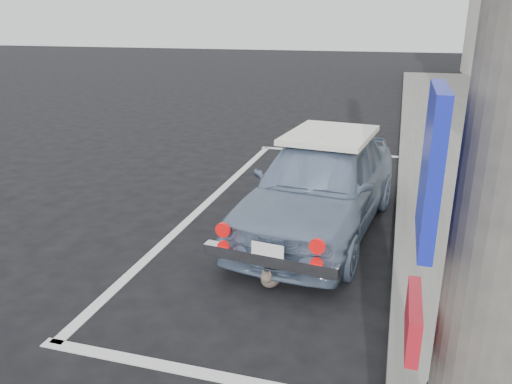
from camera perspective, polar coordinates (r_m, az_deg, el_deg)
ground at (r=4.63m, az=-8.93°, el=-15.12°), size 80.00×80.00×0.00m
pline_rear at (r=4.10m, az=-5.24°, el=-20.11°), size 3.00×0.12×0.01m
pline_front at (r=10.34m, az=8.80°, el=4.50°), size 3.00×0.12×0.01m
pline_side at (r=7.41m, az=-5.68°, el=-1.32°), size 0.12×7.00×0.01m
retro_coupe at (r=6.36m, az=7.38°, el=1.03°), size 1.89×3.79×1.24m
cat at (r=5.15m, az=1.73°, el=-9.58°), size 0.24×0.46×0.25m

